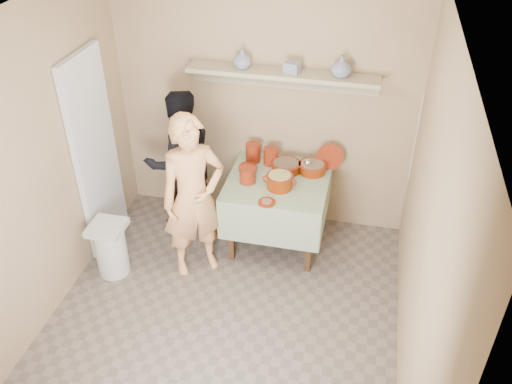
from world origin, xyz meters
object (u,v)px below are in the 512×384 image
(serving_table, at_px, (278,189))
(trash_bin, at_px, (111,248))
(person_cook, at_px, (193,198))
(cazuela_rice, at_px, (280,180))
(person_helper, at_px, (181,161))

(serving_table, height_order, trash_bin, serving_table)
(person_cook, xyz_separation_m, serving_table, (0.67, 0.56, -0.17))
(serving_table, bearing_deg, cazuela_rice, -74.59)
(person_cook, xyz_separation_m, cazuela_rice, (0.71, 0.41, 0.03))
(person_helper, distance_m, trash_bin, 1.11)
(serving_table, distance_m, trash_bin, 1.70)
(person_helper, distance_m, serving_table, 1.04)
(cazuela_rice, bearing_deg, serving_table, 105.41)
(person_helper, height_order, serving_table, person_helper)
(person_helper, height_order, cazuela_rice, person_helper)
(person_helper, relative_size, trash_bin, 2.74)
(person_helper, relative_size, serving_table, 1.58)
(person_cook, xyz_separation_m, trash_bin, (-0.78, -0.25, -0.53))
(cazuela_rice, distance_m, trash_bin, 1.72)
(cazuela_rice, bearing_deg, trash_bin, -156.01)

